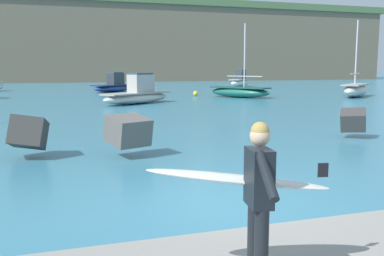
% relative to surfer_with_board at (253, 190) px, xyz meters
% --- Properties ---
extents(ground_plane, '(400.00, 400.00, 0.00)m').
position_rel_surfer_with_board_xyz_m(ground_plane, '(1.20, 3.35, -1.28)').
color(ground_plane, teal).
extents(breakwater_jetty, '(32.22, 8.12, 2.47)m').
position_rel_surfer_with_board_xyz_m(breakwater_jetty, '(0.38, 5.05, -0.27)').
color(breakwater_jetty, '#4C4944').
rests_on(breakwater_jetty, ground).
extents(surfer_with_board, '(2.12, 1.31, 1.78)m').
position_rel_surfer_with_board_xyz_m(surfer_with_board, '(0.00, 0.00, 0.00)').
color(surfer_with_board, black).
rests_on(surfer_with_board, walkway_path).
extents(boat_near_left, '(5.11, 4.45, 2.01)m').
position_rel_surfer_with_board_xyz_m(boat_near_left, '(4.58, 41.27, -0.67)').
color(boat_near_left, navy).
rests_on(boat_near_left, ground).
extents(boat_near_centre, '(4.51, 5.53, 6.06)m').
position_rel_surfer_with_board_xyz_m(boat_near_centre, '(13.40, 29.67, -0.78)').
color(boat_near_centre, '#1E6656').
rests_on(boat_near_centre, ground).
extents(boat_mid_centre, '(4.39, 4.37, 2.21)m').
position_rel_surfer_with_board_xyz_m(boat_mid_centre, '(21.57, 47.57, -0.57)').
color(boat_mid_centre, white).
rests_on(boat_mid_centre, ground).
extents(boat_far_left, '(5.87, 4.68, 2.13)m').
position_rel_surfer_with_board_xyz_m(boat_far_left, '(4.05, 26.27, -0.63)').
color(boat_far_left, beige).
rests_on(boat_far_left, ground).
extents(boat_far_centre, '(5.23, 4.70, 6.37)m').
position_rel_surfer_with_board_xyz_m(boat_far_centre, '(22.97, 27.07, -0.67)').
color(boat_far_centre, beige).
rests_on(boat_far_centre, ground).
extents(mooring_buoy_inner, '(0.44, 0.44, 0.44)m').
position_rel_surfer_with_board_xyz_m(mooring_buoy_inner, '(10.45, 32.50, -1.06)').
color(mooring_buoy_inner, yellow).
rests_on(mooring_buoy_inner, ground).
extents(headland_bluff, '(108.14, 35.52, 14.23)m').
position_rel_surfer_with_board_xyz_m(headland_bluff, '(9.09, 87.00, 5.86)').
color(headland_bluff, '#756651').
rests_on(headland_bluff, ground).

